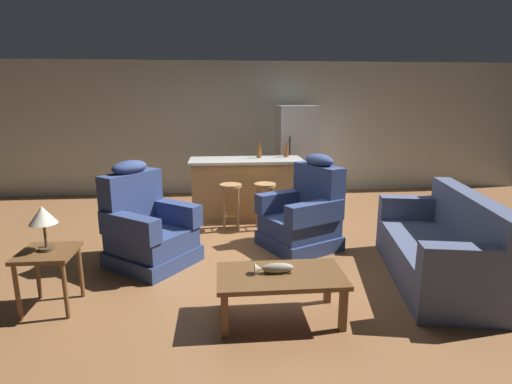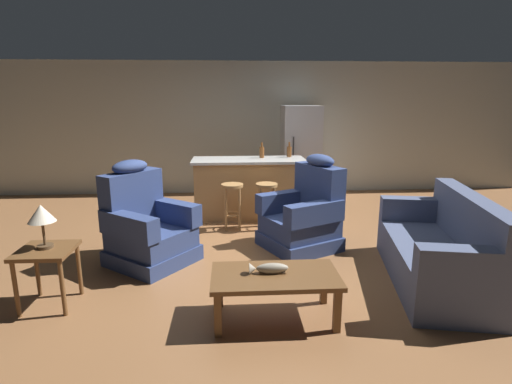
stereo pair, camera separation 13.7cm
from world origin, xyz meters
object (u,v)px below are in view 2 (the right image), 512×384
Objects in this scene: couch at (441,251)px; kitchen_island at (249,188)px; recliner_near_island at (305,215)px; refrigerator at (300,153)px; bar_stool_right at (267,197)px; bottle_short_amber at (289,151)px; coffee_table at (275,280)px; end_table at (47,259)px; fish_figurine at (268,269)px; recliner_near_lamp at (147,227)px; bottle_tall_green at (262,152)px; bar_stool_left at (232,198)px; table_lamp at (41,216)px.

couch is 3.17m from kitchen_island.
recliner_near_island is 2.68m from refrigerator.
bottle_short_amber is (0.44, 0.81, 0.57)m from bar_stool_right.
end_table reaches higher than coffee_table.
fish_figurine is 1.96m from couch.
recliner_near_lamp is 2.84m from bottle_short_amber.
bar_stool_left is at bearing -123.39° from bottle_tall_green.
kitchen_island is at bearing 90.48° from fish_figurine.
fish_figurine is 1.39× the size of bottle_short_amber.
bar_stool_right is at bearing 86.57° from coffee_table.
refrigerator is (0.96, 4.34, 0.52)m from coffee_table.
recliner_near_lamp is at bearing -15.77° from recliner_near_island.
coffee_table is at bearing -7.53° from recliner_near_lamp.
coffee_table is 0.54× the size of couch.
fish_figurine is at bearing -103.27° from refrigerator.
table_lamp is 0.23× the size of kitchen_island.
bottle_tall_green is at bearing 86.58° from fish_figurine.
refrigerator is at bearing 76.73° from fish_figurine.
bottle_tall_green is at bearing 52.62° from end_table.
recliner_near_lamp is 4.91× the size of bottle_short_amber.
recliner_near_lamp is 1.97m from recliner_near_island.
kitchen_island reaches higher than coffee_table.
bottle_tall_green reaches higher than bottle_short_amber.
bar_stool_left is at bearing 85.89° from recliner_near_lamp.
bottle_tall_green is at bearing -127.15° from refrigerator.
bottle_short_amber is at bearing -54.63° from couch.
bottle_short_amber is at bearing 40.68° from bar_stool_left.
refrigerator is at bearing 70.11° from bottle_short_amber.
refrigerator reaches higher than bottle_short_amber.
coffee_table is at bearing -88.50° from kitchen_island.
couch is at bearing 111.61° from recliner_near_island.
bar_stool_left and bar_stool_right have the same top height.
bar_stool_right is 2.78× the size of bottle_short_amber.
fish_figurine is at bearing 28.51° from couch.
recliner_near_lamp is 2.93× the size of table_lamp.
bottle_tall_green is (-0.44, 1.53, 0.62)m from recliner_near_island.
bottle_short_amber is at bearing 48.00° from end_table.
end_table is 4.02m from bottle_short_amber.
bar_stool_right is at bearing -37.68° from couch.
bar_stool_left reaches higher than end_table.
bar_stool_right is (-1.66, 1.90, 0.13)m from couch.
bar_stool_left is (-0.35, 2.51, 0.11)m from coffee_table.
bottle_tall_green is 1.04× the size of bottle_short_amber.
table_lamp is 3.42m from kitchen_island.
couch reaches higher than bar_stool_left.
recliner_near_lamp reaches higher than coffee_table.
bar_stool_left is 1.00× the size of bar_stool_right.
end_table is 2.74m from bar_stool_left.
bottle_tall_green is at bearing 87.59° from coffee_table.
bar_stool_right is (0.21, 2.48, 0.01)m from fish_figurine.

